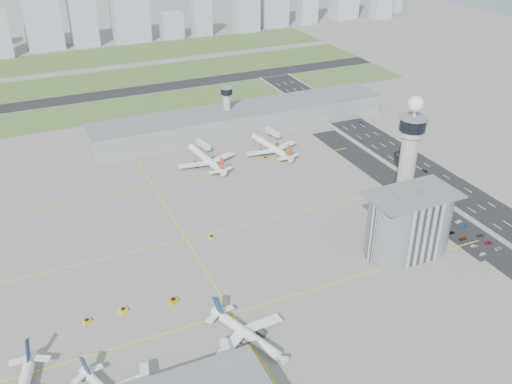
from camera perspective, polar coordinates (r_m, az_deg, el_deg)
name	(u,v)px	position (r m, az deg, el deg)	size (l,w,h in m)	color
ground	(286,252)	(271.75, 3.05, -6.02)	(1000.00, 1000.00, 0.00)	gray
grass_strip_0	(132,107)	(457.64, -12.29, 8.31)	(480.00, 50.00, 0.08)	#4B6932
grass_strip_1	(112,80)	(527.64, -14.22, 10.82)	(480.00, 60.00, 0.08)	#40592A
grass_strip_2	(95,57)	(603.63, -15.79, 12.84)	(480.00, 70.00, 0.08)	#4F652F
runway	(121,93)	(491.98, -13.31, 9.64)	(480.00, 22.00, 0.10)	black
highway	(474,202)	(333.43, 20.95, -0.98)	(28.00, 500.00, 0.10)	black
barrier_left	(454,207)	(324.11, 19.18, -1.41)	(0.60, 500.00, 1.20)	#9E9E99
barrier_right	(493,196)	(342.58, 22.66, -0.41)	(0.60, 500.00, 1.20)	#9E9E99
landside_road	(450,221)	(311.39, 18.86, -2.77)	(18.00, 260.00, 0.08)	black
parking_lot	(464,233)	(303.05, 20.05, -3.91)	(20.00, 44.00, 0.10)	black
taxiway_line_h_0	(232,314)	(236.90, -2.40, -12.07)	(260.00, 0.60, 0.01)	yellow
taxiway_line_h_1	(186,239)	(282.48, -7.02, -4.72)	(260.00, 0.60, 0.01)	yellow
taxiway_line_h_2	(153,187)	(332.67, -10.23, 0.52)	(260.00, 0.60, 0.01)	yellow
taxiway_line_v	(186,239)	(282.48, -7.02, -4.72)	(0.60, 260.00, 0.01)	yellow
control_tower	(409,152)	(296.21, 15.05, 3.87)	(14.00, 14.00, 64.50)	#ADAAA5
secondary_tower	(227,105)	(396.55, -2.92, 8.65)	(8.60, 8.60, 31.90)	#ADAAA5
admin_building	(409,223)	(273.42, 15.04, -3.02)	(42.00, 24.00, 33.50)	#B2B2B7
terminal_pier	(242,119)	(402.18, -1.44, 7.31)	(210.00, 32.00, 15.80)	gray
airplane_near_c	(249,331)	(221.04, -0.69, -13.70)	(39.80, 33.83, 11.14)	white
airplane_far_a	(206,155)	(352.27, -5.01, 3.70)	(44.91, 38.17, 12.58)	white
airplane_far_b	(271,143)	(367.57, 1.54, 4.90)	(44.51, 37.83, 12.46)	white
jet_bridge_near_2	(231,371)	(210.53, -2.51, -17.47)	(14.00, 3.00, 5.70)	silver
jet_bridge_far_0	(198,143)	(378.02, -5.80, 4.89)	(14.00, 3.00, 5.70)	silver
jet_bridge_far_1	(267,131)	(395.08, 1.09, 6.12)	(14.00, 3.00, 5.70)	silver
tug_0	(87,321)	(241.66, -16.55, -12.27)	(2.09, 3.04, 1.77)	#EBA50E
tug_1	(123,310)	(243.03, -13.13, -11.44)	(2.24, 3.26, 1.89)	yellow
tug_2	(173,300)	(243.89, -8.26, -10.68)	(2.49, 3.63, 2.11)	#DC9903
tug_3	(211,237)	(281.34, -4.49, -4.53)	(1.95, 2.83, 1.65)	gold
tug_4	(266,158)	(359.50, 0.96, 3.40)	(2.20, 3.20, 1.86)	orange
tug_5	(277,145)	(379.01, 2.15, 4.76)	(2.01, 2.92, 1.70)	#DCA20D
car_lot_0	(483,254)	(289.39, 21.72, -5.77)	(1.46, 3.63, 1.24)	white
car_lot_1	(474,246)	(293.93, 20.97, -5.05)	(1.29, 3.69, 1.21)	gray
car_lot_2	(463,239)	(297.77, 19.99, -4.40)	(1.89, 4.09, 1.14)	maroon
car_lot_3	(451,233)	(300.51, 18.91, -3.87)	(1.65, 4.06, 1.18)	black
car_lot_4	(441,223)	(306.88, 18.00, -2.98)	(1.48, 3.69, 1.26)	navy
car_lot_5	(434,217)	(311.03, 17.39, -2.42)	(1.36, 3.89, 1.28)	white
car_lot_6	(498,249)	(296.13, 23.08, -5.23)	(2.12, 4.61, 1.28)	#A4A6AF
car_lot_7	(489,243)	(299.03, 22.24, -4.71)	(1.60, 3.95, 1.15)	#B4071F
car_lot_8	(481,235)	(303.27, 21.54, -4.06)	(1.48, 3.67, 1.25)	#28292E
car_lot_9	(463,226)	(308.07, 20.02, -3.22)	(1.33, 3.82, 1.26)	navy
car_lot_10	(459,221)	(311.30, 19.60, -2.79)	(1.96, 4.25, 1.18)	white
car_lot_11	(449,215)	(315.43, 18.73, -2.19)	(1.83, 4.51, 1.31)	gray
car_hw_1	(425,171)	(358.84, 16.58, 2.02)	(1.26, 3.60, 1.19)	black
car_hw_2	(361,123)	(421.68, 10.50, 6.81)	(2.19, 4.74, 1.32)	navy
car_hw_4	(302,101)	(460.81, 4.67, 9.10)	(1.51, 3.75, 1.28)	gray
skyline_bldg_7	(42,18)	(647.78, -20.64, 15.95)	(35.76, 28.61, 61.22)	#9EADC1
skyline_bldg_8	(81,5)	(644.59, -17.11, 17.45)	(26.33, 21.06, 83.39)	#9EADC1
skyline_bldg_9	(130,11)	(655.69, -12.53, 17.22)	(36.96, 29.57, 62.11)	#9EADC1
skyline_bldg_10	(172,26)	(661.17, -8.43, 16.14)	(23.01, 18.41, 27.75)	#9EADC1
skyline_bldg_11	(202,18)	(669.98, -5.47, 16.97)	(20.22, 16.18, 38.97)	#9EADC1
skyline_bldg_12	(246,10)	(686.40, -0.98, 17.71)	(26.14, 20.92, 46.89)	#9EADC1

